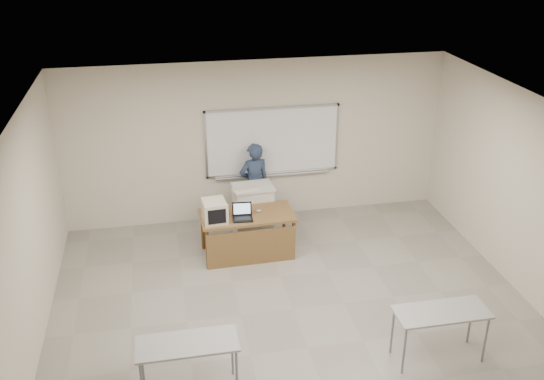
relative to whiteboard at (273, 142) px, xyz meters
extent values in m
cube|color=gray|center=(-0.30, -3.97, -1.49)|extent=(7.00, 8.00, 0.01)
cube|color=white|center=(0.00, 0.00, 0.02)|extent=(2.40, 0.03, 1.20)
cube|color=#B7BABC|center=(0.00, 0.00, 0.64)|extent=(2.48, 0.04, 0.04)
cube|color=#B7BABC|center=(0.00, 0.00, -0.60)|extent=(2.48, 0.04, 0.04)
cube|color=#B7BABC|center=(-1.22, 0.00, 0.02)|extent=(0.04, 0.04, 1.28)
cube|color=#B7BABC|center=(1.22, 0.00, 0.02)|extent=(0.04, 0.04, 1.28)
cube|color=#B7BABC|center=(0.00, -0.05, -0.64)|extent=(2.16, 0.07, 0.02)
cube|color=gray|center=(-1.90, -4.47, -0.77)|extent=(1.20, 0.50, 0.03)
cylinder|color=slate|center=(-1.35, -4.67, -1.13)|extent=(0.03, 0.03, 0.70)
cylinder|color=slate|center=(-2.45, -4.27, -1.13)|extent=(0.03, 0.03, 0.70)
cylinder|color=slate|center=(-1.35, -4.27, -1.13)|extent=(0.03, 0.03, 0.70)
cube|color=gray|center=(1.30, -4.47, -0.77)|extent=(1.20, 0.50, 0.03)
cylinder|color=slate|center=(0.75, -4.67, -1.13)|extent=(0.03, 0.03, 0.70)
cylinder|color=slate|center=(1.85, -4.67, -1.13)|extent=(0.03, 0.03, 0.70)
cylinder|color=slate|center=(0.75, -4.27, -1.13)|extent=(0.03, 0.03, 0.70)
cylinder|color=slate|center=(1.85, -4.27, -1.13)|extent=(0.03, 0.03, 0.70)
cube|color=brown|center=(-0.70, -1.37, -0.75)|extent=(1.55, 0.78, 0.04)
cube|color=brown|center=(-0.70, -1.74, -1.17)|extent=(1.48, 0.03, 0.63)
cylinder|color=#4D2F13|center=(-1.42, -1.70, -1.13)|extent=(0.06, 0.06, 0.71)
cylinder|color=#4D2F13|center=(0.02, -1.70, -1.13)|extent=(0.06, 0.06, 0.71)
cylinder|color=#4D2F13|center=(-1.42, -1.04, -1.13)|extent=(0.06, 0.06, 0.71)
cylinder|color=#4D2F13|center=(0.02, -1.04, -1.13)|extent=(0.06, 0.06, 0.71)
cube|color=silver|center=(-0.50, -0.77, -1.01)|extent=(0.66, 0.47, 0.94)
cube|color=silver|center=(-0.50, -0.77, -0.52)|extent=(0.70, 0.51, 0.04)
cube|color=beige|center=(-1.25, -1.47, -0.56)|extent=(0.36, 0.38, 0.34)
cube|color=beige|center=(-1.25, -1.68, -0.56)|extent=(0.38, 0.04, 0.36)
cube|color=black|center=(-1.25, -1.70, -0.56)|extent=(0.29, 0.01, 0.25)
cube|color=black|center=(-0.80, -1.55, -0.72)|extent=(0.32, 0.23, 0.02)
cube|color=black|center=(-0.80, -1.56, -0.71)|extent=(0.26, 0.14, 0.01)
cube|color=black|center=(-0.80, -1.40, -0.60)|extent=(0.32, 0.07, 0.22)
cube|color=#849CBF|center=(-0.80, -1.41, -0.60)|extent=(0.27, 0.05, 0.17)
ellipsoid|color=#9A9EA2|center=(-0.50, -1.32, -0.71)|extent=(0.10, 0.07, 0.04)
cube|color=beige|center=(-0.65, -0.89, -0.49)|extent=(0.48, 0.23, 0.03)
imported|color=black|center=(-0.38, -0.21, -0.70)|extent=(0.63, 0.48, 1.56)
camera|label=1|loc=(-2.02, -10.23, 3.84)|focal=40.00mm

